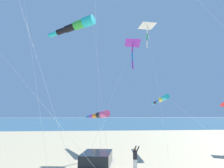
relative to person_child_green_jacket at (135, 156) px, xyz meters
name	(u,v)px	position (x,y,z in m)	size (l,w,h in m)	color
ocean_water_strip	(98,120)	(-159.50, 2.87, -0.91)	(240.00, 600.00, 0.01)	#386B84
person_child_green_jacket	(135,156)	(0.00, 0.00, 0.00)	(0.57, 0.60, 1.68)	silver
kite_windsock_white_trailing	(161,100)	(-8.34, 4.89, 4.88)	(21.19, 1.01, 6.25)	#1EB7C6
kite_windsock_long_streamer_left	(99,115)	(-8.91, -2.41, 3.07)	(17.75, 2.77, 4.52)	#EF4C93
kite_delta_long_streamer_right	(147,26)	(-10.59, 4.08, 14.90)	(14.29, 3.43, 16.29)	white
kite_delta_green_low_center	(133,43)	(-5.29, 1.02, 10.63)	(10.03, 6.20, 12.03)	purple
kite_windsock_purple_drifting	(77,26)	(-1.83, -4.71, 10.92)	(5.96, 5.30, 12.53)	#1EB7C6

